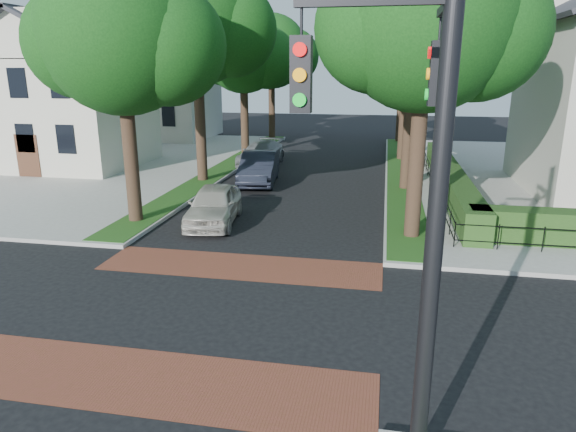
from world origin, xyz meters
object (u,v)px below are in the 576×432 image
Objects in this scene: traffic_signal at (422,175)px; parked_car_middle at (259,168)px; parked_car_rear at (261,153)px; parked_car_front at (214,205)px.

traffic_signal is 21.38m from parked_car_middle.
parked_car_middle is (-7.24, 19.74, -3.85)m from traffic_signal.
parked_car_rear is at bearing 95.50° from parked_car_middle.
parked_car_middle is at bearing 82.62° from parked_car_front.
parked_car_middle reaches higher than parked_car_rear.
traffic_signal is at bearing -66.80° from parked_car_rear.
parked_car_front reaches higher than parked_car_rear.
traffic_signal is 1.74× the size of parked_car_front.
parked_car_middle reaches higher than parked_car_front.
parked_car_middle is at bearing -72.78° from parked_car_rear.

